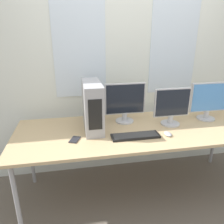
# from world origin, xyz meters

# --- Properties ---
(ground_plane) EXTENTS (14.00, 14.00, 0.00)m
(ground_plane) POSITION_xyz_m (0.00, 0.00, 0.00)
(ground_plane) COLOR #665B51
(wall_back) EXTENTS (8.00, 0.07, 2.70)m
(wall_back) POSITION_xyz_m (0.00, 1.04, 1.35)
(wall_back) COLOR silver
(wall_back) RESTS_ON ground_plane
(desk) EXTENTS (2.51, 0.91, 0.78)m
(desk) POSITION_xyz_m (0.00, 0.46, 0.74)
(desk) COLOR tan
(desk) RESTS_ON ground_plane
(pc_tower) EXTENTS (0.18, 0.49, 0.48)m
(pc_tower) POSITION_xyz_m (-0.47, 0.55, 1.02)
(pc_tower) COLOR #9E9EA3
(pc_tower) RESTS_ON desk
(monitor_main) EXTENTS (0.43, 0.20, 0.43)m
(monitor_main) POSITION_xyz_m (-0.11, 0.66, 1.00)
(monitor_main) COLOR #B7B7BC
(monitor_main) RESTS_ON desk
(monitor_right_near) EXTENTS (0.38, 0.20, 0.39)m
(monitor_right_near) POSITION_xyz_m (0.35, 0.50, 0.98)
(monitor_right_near) COLOR #B7B7BC
(monitor_right_near) RESTS_ON desk
(monitor_right_far) EXTENTS (0.43, 0.20, 0.42)m
(monitor_right_far) POSITION_xyz_m (0.81, 0.57, 1.00)
(monitor_right_far) COLOR #B7B7BC
(monitor_right_far) RESTS_ON desk
(keyboard) EXTENTS (0.46, 0.14, 0.02)m
(keyboard) POSITION_xyz_m (-0.10, 0.28, 0.79)
(keyboard) COLOR black
(keyboard) RESTS_ON desk
(mouse) EXTENTS (0.07, 0.11, 0.03)m
(mouse) POSITION_xyz_m (0.22, 0.26, 0.79)
(mouse) COLOR #B2B2B7
(mouse) RESTS_ON desk
(cell_phone) EXTENTS (0.11, 0.14, 0.01)m
(cell_phone) POSITION_xyz_m (-0.66, 0.32, 0.78)
(cell_phone) COLOR #232328
(cell_phone) RESTS_ON desk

